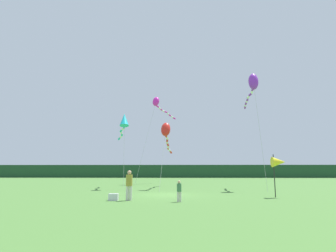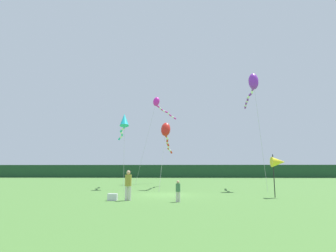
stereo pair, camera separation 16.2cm
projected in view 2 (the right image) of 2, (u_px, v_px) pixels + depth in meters
The scene contains 10 objects.
ground_plane at pixel (165, 195), 20.36m from camera, with size 120.00×120.00×0.00m, color #477533.
distant_treeline at pixel (174, 171), 65.01m from camera, with size 108.00×3.68×2.90m, color #1E4228.
person_adult at pixel (128, 184), 16.76m from camera, with size 0.39×0.39×1.78m.
person_child at pixel (178, 190), 15.92m from camera, with size 0.27×0.27×1.21m.
cooler_box at pixel (113, 197), 16.60m from camera, with size 0.56×0.36×0.41m, color silver.
banner_flag_pole at pixel (278, 162), 18.74m from camera, with size 0.90×0.70×2.85m.
kite_red at pixel (166, 133), 27.56m from camera, with size 1.05×9.21×6.46m.
kite_cyan at pixel (124, 122), 27.93m from camera, with size 2.05×5.74×7.47m.
kite_magenta at pixel (158, 104), 37.95m from camera, with size 4.84×7.62×11.65m.
kite_purple at pixel (253, 84), 27.13m from camera, with size 0.99×6.32×11.15m.
Camera 2 is at (0.96, -20.87, 1.83)m, focal length 29.74 mm.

